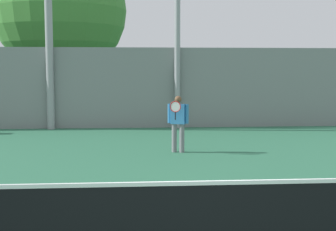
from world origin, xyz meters
TOP-DOWN VIEW (x-y plane):
  - tennis_net at (0.00, 0.00)m, footprint 10.96×0.09m
  - tennis_player at (0.38, 7.39)m, footprint 0.57×0.50m
  - back_fence at (0.00, 13.10)m, footprint 29.69×0.06m
  - tree_green_tall at (-4.48, 18.72)m, footprint 6.64×6.64m

SIDE VIEW (x-z plane):
  - tennis_net at x=0.00m, z-range 0.01..0.97m
  - tennis_player at x=0.38m, z-range 0.11..1.70m
  - back_fence at x=0.00m, z-range 0.00..3.20m
  - tree_green_tall at x=-4.48m, z-range 0.98..9.60m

